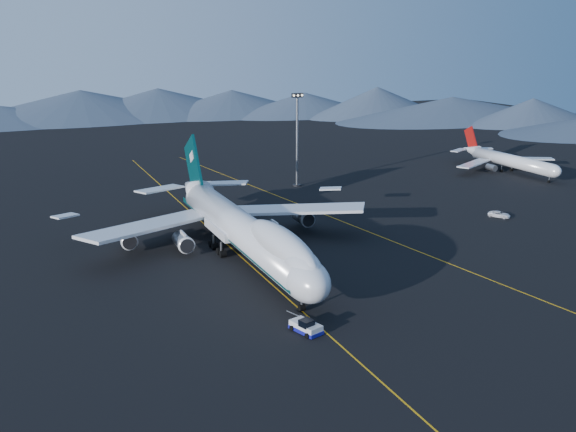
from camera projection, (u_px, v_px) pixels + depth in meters
name	position (u px, v px, depth m)	size (l,w,h in m)	color
ground	(243.00, 258.00, 121.24)	(500.00, 500.00, 0.00)	black
taxiway_line_main	(243.00, 258.00, 121.23)	(0.25, 220.00, 0.01)	orange
taxiway_line_side	(355.00, 226.00, 141.70)	(0.25, 200.00, 0.01)	orange
boeing_747	(242.00, 229.00, 119.71)	(59.62, 72.43, 19.37)	silver
pushback_tug	(306.00, 327.00, 90.75)	(3.90, 5.44, 2.14)	silver
second_jet	(508.00, 160.00, 198.41)	(37.57, 42.44, 12.08)	silver
service_van	(499.00, 214.00, 148.75)	(2.30, 4.98, 1.38)	white
floodlight_mast	(297.00, 140.00, 177.02)	(3.19, 2.39, 25.79)	black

